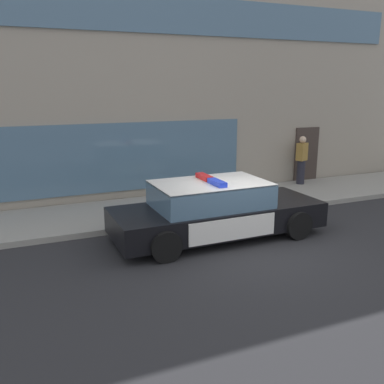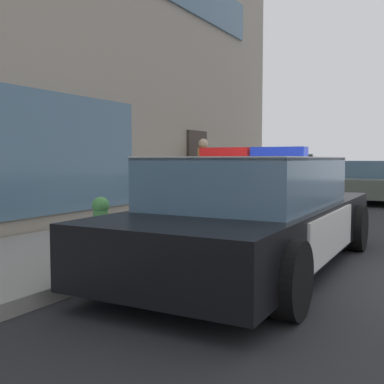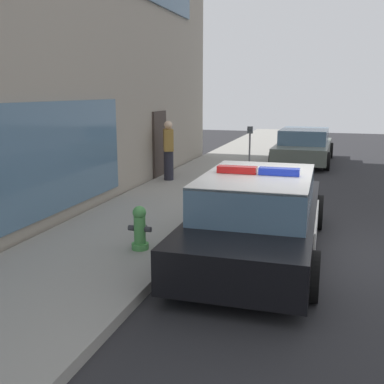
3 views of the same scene
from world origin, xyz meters
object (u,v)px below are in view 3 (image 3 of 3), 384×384
at_px(pedestrian_on_sidewalk, 168,150).
at_px(parking_meter, 250,138).
at_px(fire_hydrant, 140,228).
at_px(car_down_street, 304,146).
at_px(police_cruiser, 258,214).

xyz_separation_m(pedestrian_on_sidewalk, parking_meter, (3.47, -1.76, 0.07)).
distance_m(fire_hydrant, car_down_street, 11.53).
relative_size(police_cruiser, car_down_street, 1.09).
relative_size(fire_hydrant, car_down_street, 0.15).
distance_m(police_cruiser, car_down_street, 10.60).
height_order(car_down_street, parking_meter, parking_meter).
bearing_deg(pedestrian_on_sidewalk, parking_meter, 38.24).
relative_size(fire_hydrant, parking_meter, 0.54).
bearing_deg(pedestrian_on_sidewalk, car_down_street, 33.00).
bearing_deg(car_down_street, fire_hydrant, 171.98).
bearing_deg(police_cruiser, parking_meter, 10.13).
height_order(fire_hydrant, pedestrian_on_sidewalk, pedestrian_on_sidewalk).
xyz_separation_m(car_down_street, pedestrian_on_sidewalk, (-5.54, 3.47, 0.38)).
distance_m(police_cruiser, pedestrian_on_sidewalk, 6.10).
bearing_deg(car_down_street, police_cruiser, -179.10).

